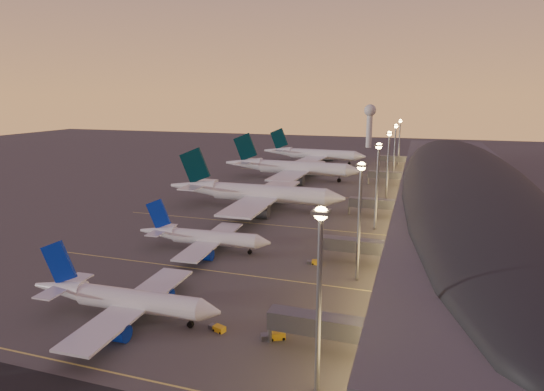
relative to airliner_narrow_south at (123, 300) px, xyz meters
The scene contains 13 objects.
ground 30.45m from the airliner_narrow_south, 86.89° to the left, with size 700.00×700.00×0.00m, color #3D3B39.
airliner_narrow_south is the anchor object (origin of this frame).
airliner_narrow_north 37.83m from the airliner_narrow_south, 94.27° to the left, with size 36.20×32.34×12.94m.
airliner_wide_near 84.28m from the airliner_narrow_south, 94.06° to the left, with size 65.22×59.19×20.93m.
airliner_wide_mid 142.68m from the airliner_narrow_south, 93.50° to the left, with size 67.00×60.85×21.48m.
airliner_wide_far 198.23m from the airliner_narrow_south, 93.05° to the left, with size 62.45×57.02×19.98m.
terminal_building 120.82m from the airliner_narrow_south, 58.27° to the left, with size 56.35×255.00×17.46m.
light_masts 103.33m from the airliner_narrow_south, 68.43° to the left, with size 2.20×217.20×25.90m.
radar_tower 291.01m from the airliner_narrow_south, 87.70° to the left, with size 9.00×9.00×32.50m.
lane_markings 70.31m from the airliner_narrow_south, 88.66° to the left, with size 90.00×180.36×0.00m.
baggage_tug_a 18.28m from the airliner_narrow_south, ahead, with size 3.39×2.24×0.94m.
baggage_tug_b 28.17m from the airliner_narrow_south, ahead, with size 4.24×3.18×1.19m.
baggage_tug_c 45.53m from the airliner_narrow_south, 53.71° to the left, with size 3.52×1.78×1.01m.
Camera 1 is at (47.04, -93.66, 39.35)m, focal length 30.00 mm.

